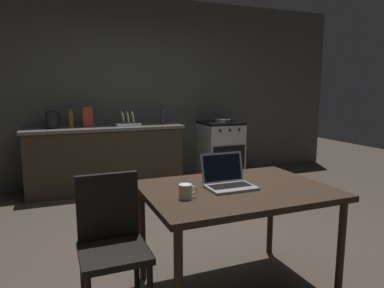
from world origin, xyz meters
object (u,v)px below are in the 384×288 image
(electric_kettle, at_px, (52,120))
(bottle_b, at_px, (71,117))
(cereal_box, at_px, (88,117))
(stove_oven, at_px, (220,150))
(laptop, at_px, (228,181))
(dish_rack, at_px, (127,122))
(chair, at_px, (112,238))
(coffee_mug, at_px, (186,192))
(frying_pan, at_px, (223,120))
(dining_table, at_px, (236,198))
(bottle, at_px, (163,116))

(electric_kettle, distance_m, bottle_b, 0.25)
(bottle_b, bearing_deg, cereal_box, -15.31)
(stove_oven, xyz_separation_m, laptop, (-1.40, -2.88, 0.35))
(dish_rack, bearing_deg, stove_oven, -0.10)
(chair, xyz_separation_m, coffee_mug, (0.44, -0.11, 0.28))
(stove_oven, bearing_deg, frying_pan, -49.94)
(bottle_b, bearing_deg, dining_table, -73.36)
(dining_table, bearing_deg, chair, 178.71)
(electric_kettle, bearing_deg, bottle, -1.89)
(stove_oven, xyz_separation_m, bottle, (-0.97, -0.05, 0.58))
(cereal_box, xyz_separation_m, bottle_b, (-0.22, 0.06, -0.00))
(bottle, bearing_deg, bottle_b, 174.18)
(dining_table, relative_size, chair, 1.39)
(coffee_mug, bearing_deg, chair, 165.58)
(stove_oven, bearing_deg, bottle_b, 177.90)
(electric_kettle, height_order, frying_pan, electric_kettle)
(laptop, height_order, bottle, bottle)
(bottle, bearing_deg, electric_kettle, 178.11)
(stove_oven, bearing_deg, coffee_mug, -120.25)
(electric_kettle, bearing_deg, laptop, -69.33)
(bottle, bearing_deg, laptop, -98.51)
(frying_pan, bearing_deg, cereal_box, 178.65)
(dining_table, xyz_separation_m, bottle, (0.38, 2.87, 0.35))
(dining_table, relative_size, electric_kettle, 5.38)
(stove_oven, relative_size, cereal_box, 3.32)
(dish_rack, bearing_deg, bottle_b, 173.99)
(cereal_box, relative_size, bottle_b, 0.97)
(frying_pan, xyz_separation_m, bottle_b, (-2.27, 0.11, 0.11))
(electric_kettle, bearing_deg, chair, -84.37)
(bottle, xyz_separation_m, coffee_mug, (-0.79, -2.97, -0.23))
(electric_kettle, relative_size, frying_pan, 0.55)
(electric_kettle, distance_m, cereal_box, 0.46)
(dining_table, distance_m, bottle_b, 3.15)
(chair, height_order, coffee_mug, chair)
(dining_table, bearing_deg, laptop, 143.82)
(bottle, distance_m, cereal_box, 1.06)
(laptop, distance_m, cereal_box, 2.98)
(chair, height_order, laptop, laptop)
(frying_pan, relative_size, cereal_box, 1.57)
(chair, relative_size, coffee_mug, 7.52)
(laptop, bearing_deg, stove_oven, 55.45)
(dining_table, xyz_separation_m, dish_rack, (-0.14, 2.92, 0.26))
(cereal_box, bearing_deg, coffee_mug, -84.93)
(electric_kettle, bearing_deg, stove_oven, -0.06)
(chair, distance_m, dish_rack, 3.02)
(bottle, distance_m, bottle_b, 1.28)
(electric_kettle, xyz_separation_m, cereal_box, (0.46, 0.02, 0.02))
(laptop, xyz_separation_m, dish_rack, (-0.09, 2.89, 0.15))
(stove_oven, distance_m, electric_kettle, 2.55)
(chair, distance_m, frying_pan, 3.65)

